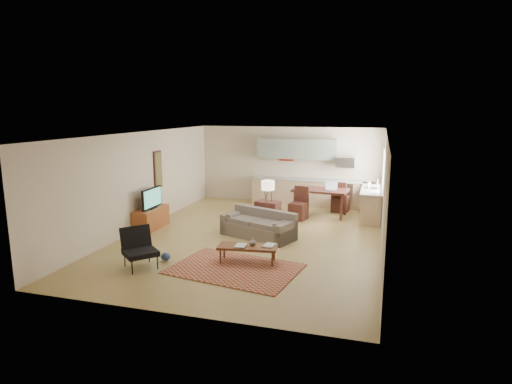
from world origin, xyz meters
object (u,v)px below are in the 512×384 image
(armchair, at_px, (140,249))
(console_table, at_px, (268,214))
(tv_credenza, at_px, (151,218))
(dining_table, at_px, (320,202))
(coffee_table, at_px, (248,254))
(sofa, at_px, (258,224))

(armchair, xyz_separation_m, console_table, (1.78, 3.80, -0.05))
(armchair, bearing_deg, tv_credenza, 67.29)
(dining_table, bearing_deg, coffee_table, -96.05)
(coffee_table, xyz_separation_m, tv_credenza, (-3.43, 1.87, 0.10))
(dining_table, bearing_deg, console_table, -118.95)
(coffee_table, xyz_separation_m, dining_table, (0.93, 4.68, 0.23))
(tv_credenza, distance_m, dining_table, 5.19)
(coffee_table, xyz_separation_m, armchair, (-2.08, -0.93, 0.23))
(console_table, bearing_deg, dining_table, 67.56)
(tv_credenza, bearing_deg, dining_table, 32.84)
(armchair, relative_size, dining_table, 0.51)
(sofa, xyz_separation_m, coffee_table, (0.31, -1.89, -0.16))
(dining_table, bearing_deg, armchair, -112.98)
(sofa, distance_m, tv_credenza, 3.13)
(coffee_table, distance_m, console_table, 2.89)
(tv_credenza, bearing_deg, sofa, 0.37)
(coffee_table, relative_size, tv_credenza, 1.03)
(tv_credenza, xyz_separation_m, console_table, (3.13, 1.00, 0.09))
(armchair, distance_m, console_table, 4.20)
(sofa, distance_m, console_table, 0.98)
(armchair, bearing_deg, dining_table, 13.26)
(tv_credenza, height_order, console_table, console_table)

